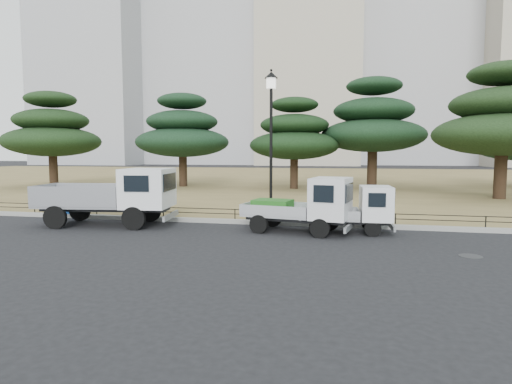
% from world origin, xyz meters
% --- Properties ---
extents(ground, '(220.00, 220.00, 0.00)m').
position_xyz_m(ground, '(0.00, 0.00, 0.00)').
color(ground, black).
extents(lawn, '(120.00, 56.00, 0.15)m').
position_xyz_m(lawn, '(0.00, 30.60, 0.07)').
color(lawn, olive).
rests_on(lawn, ground).
extents(curb, '(120.00, 0.25, 0.16)m').
position_xyz_m(curb, '(0.00, 2.60, 0.08)').
color(curb, gray).
rests_on(curb, ground).
extents(truck_large, '(5.14, 2.56, 2.15)m').
position_xyz_m(truck_large, '(-5.30, 1.26, 1.19)').
color(truck_large, black).
rests_on(truck_large, ground).
extents(truck_kei_front, '(3.82, 2.12, 1.91)m').
position_xyz_m(truck_kei_front, '(1.87, 1.25, 0.95)').
color(truck_kei_front, black).
rests_on(truck_kei_front, ground).
extents(truck_kei_rear, '(3.14, 1.49, 1.61)m').
position_xyz_m(truck_kei_rear, '(3.47, 1.58, 0.80)').
color(truck_kei_rear, black).
rests_on(truck_kei_rear, ground).
extents(street_lamp, '(0.50, 0.50, 5.62)m').
position_xyz_m(street_lamp, '(0.39, 2.90, 3.95)').
color(street_lamp, black).
rests_on(street_lamp, lawn).
extents(pipe_fence, '(38.00, 0.04, 0.40)m').
position_xyz_m(pipe_fence, '(0.00, 2.75, 0.44)').
color(pipe_fence, black).
rests_on(pipe_fence, lawn).
extents(tarp_pile, '(1.37, 1.03, 0.88)m').
position_xyz_m(tarp_pile, '(-8.56, 2.97, 0.50)').
color(tarp_pile, '#134294').
rests_on(tarp_pile, lawn).
extents(manhole, '(0.60, 0.60, 0.01)m').
position_xyz_m(manhole, '(6.50, -1.20, 0.01)').
color(manhole, '#2D2D30').
rests_on(manhole, ground).
extents(pine_west_far, '(7.11, 7.11, 7.18)m').
position_xyz_m(pine_west_far, '(-18.69, 15.46, 4.29)').
color(pine_west_far, black).
rests_on(pine_west_far, lawn).
extents(pine_west_near, '(7.08, 7.08, 7.08)m').
position_xyz_m(pine_west_near, '(-9.11, 17.79, 4.23)').
color(pine_west_near, black).
rests_on(pine_west_near, lawn).
extents(pine_center_left, '(6.40, 6.40, 6.51)m').
position_xyz_m(pine_center_left, '(-0.47, 17.40, 3.91)').
color(pine_center_left, black).
rests_on(pine_center_left, lawn).
extents(pine_center_right, '(7.53, 7.53, 7.99)m').
position_xyz_m(pine_center_right, '(5.05, 19.06, 4.78)').
color(pine_center_right, black).
rests_on(pine_center_right, lawn).
extents(pine_east_near, '(7.48, 7.48, 7.55)m').
position_xyz_m(pine_east_near, '(11.68, 13.02, 4.51)').
color(pine_east_near, black).
rests_on(pine_east_near, lawn).
extents(tower_far_west, '(24.00, 20.00, 65.00)m').
position_xyz_m(tower_far_west, '(-55.00, 80.00, 32.50)').
color(tower_far_west, '#A0A0A5').
rests_on(tower_far_west, ground).
extents(tower_center_left, '(22.00, 20.00, 55.00)m').
position_xyz_m(tower_center_left, '(-5.00, 85.00, 27.50)').
color(tower_center_left, '#AAA08C').
rests_on(tower_center_left, ground).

